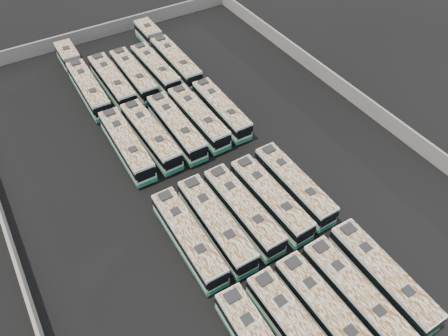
# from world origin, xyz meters

# --- Properties ---
(ground) EXTENTS (140.00, 140.00, 0.00)m
(ground) POSITION_xyz_m (0.00, 0.00, 0.00)
(ground) COLOR black
(ground) RESTS_ON ground
(perimeter_wall) EXTENTS (45.20, 73.20, 2.20)m
(perimeter_wall) POSITION_xyz_m (0.00, 0.00, 1.10)
(perimeter_wall) COLOR slate
(perimeter_wall) RESTS_ON ground
(bus_front_left) EXTENTS (2.57, 11.40, 3.20)m
(bus_front_left) POSITION_xyz_m (-4.34, -19.45, 1.64)
(bus_front_left) COLOR beige
(bus_front_left) RESTS_ON ground
(bus_front_center) EXTENTS (2.58, 11.38, 3.19)m
(bus_front_center) POSITION_xyz_m (-1.23, -19.41, 1.63)
(bus_front_center) COLOR beige
(bus_front_center) RESTS_ON ground
(bus_front_right) EXTENTS (2.58, 11.33, 3.18)m
(bus_front_right) POSITION_xyz_m (1.92, -19.37, 1.63)
(bus_front_right) COLOR beige
(bus_front_right) RESTS_ON ground
(bus_front_far_right) EXTENTS (2.55, 11.57, 3.25)m
(bus_front_far_right) POSITION_xyz_m (5.25, -19.34, 1.66)
(bus_front_far_right) COLOR beige
(bus_front_far_right) RESTS_ON ground
(bus_midfront_far_left) EXTENTS (2.47, 11.39, 3.20)m
(bus_midfront_far_left) POSITION_xyz_m (-7.54, -6.68, 1.64)
(bus_midfront_far_left) COLOR beige
(bus_midfront_far_left) RESTS_ON ground
(bus_midfront_left) EXTENTS (2.58, 11.68, 3.28)m
(bus_midfront_left) POSITION_xyz_m (-4.46, -6.69, 1.68)
(bus_midfront_left) COLOR beige
(bus_midfront_left) RESTS_ON ground
(bus_midfront_center) EXTENTS (2.58, 11.48, 3.22)m
(bus_midfront_center) POSITION_xyz_m (-1.25, -6.62, 1.65)
(bus_midfront_center) COLOR beige
(bus_midfront_center) RESTS_ON ground
(bus_midfront_right) EXTENTS (2.67, 11.40, 3.19)m
(bus_midfront_right) POSITION_xyz_m (1.99, -6.82, 1.63)
(bus_midfront_right) COLOR beige
(bus_midfront_right) RESTS_ON ground
(bus_midfront_far_right) EXTENTS (2.44, 11.32, 3.18)m
(bus_midfront_far_right) POSITION_xyz_m (5.26, -6.55, 1.63)
(bus_midfront_far_right) COLOR beige
(bus_midfront_far_right) RESTS_ON ground
(bus_midback_far_left) EXTENTS (2.65, 11.64, 3.27)m
(bus_midback_far_left) POSITION_xyz_m (-7.58, 8.49, 1.67)
(bus_midback_far_left) COLOR beige
(bus_midback_far_left) RESTS_ON ground
(bus_midback_left) EXTENTS (2.75, 11.72, 3.29)m
(bus_midback_left) POSITION_xyz_m (-4.47, 8.53, 1.68)
(bus_midback_left) COLOR beige
(bus_midback_left) RESTS_ON ground
(bus_midback_center) EXTENTS (2.55, 11.60, 3.26)m
(bus_midback_center) POSITION_xyz_m (-1.17, 8.32, 1.67)
(bus_midback_center) COLOR beige
(bus_midback_center) RESTS_ON ground
(bus_midback_right) EXTENTS (2.62, 11.53, 3.24)m
(bus_midback_right) POSITION_xyz_m (1.97, 8.52, 1.66)
(bus_midback_right) COLOR beige
(bus_midback_right) RESTS_ON ground
(bus_midback_far_right) EXTENTS (2.49, 11.15, 3.13)m
(bus_midback_far_right) POSITION_xyz_m (5.27, 8.48, 1.60)
(bus_midback_far_right) COLOR beige
(bus_midback_far_right) RESTS_ON ground
(bus_back_far_left) EXTENTS (2.76, 17.81, 3.22)m
(bus_back_far_left) POSITION_xyz_m (-7.58, 24.39, 1.65)
(bus_back_far_left) COLOR beige
(bus_back_far_left) RESTS_ON ground
(bus_back_left) EXTENTS (2.48, 11.55, 3.25)m
(bus_back_left) POSITION_xyz_m (-4.34, 21.28, 1.66)
(bus_back_left) COLOR beige
(bus_back_left) RESTS_ON ground
(bus_back_center) EXTENTS (2.46, 11.39, 3.21)m
(bus_back_center) POSITION_xyz_m (-1.22, 21.22, 1.64)
(bus_back_center) COLOR beige
(bus_back_center) RESTS_ON ground
(bus_back_right) EXTENTS (2.60, 11.20, 3.14)m
(bus_back_right) POSITION_xyz_m (2.06, 21.16, 1.61)
(bus_back_right) COLOR beige
(bus_back_right) RESTS_ON ground
(bus_back_far_right) EXTENTS (2.54, 18.05, 3.27)m
(bus_back_far_right) POSITION_xyz_m (5.27, 24.20, 1.67)
(bus_back_far_right) COLOR beige
(bus_back_far_right) RESTS_ON ground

